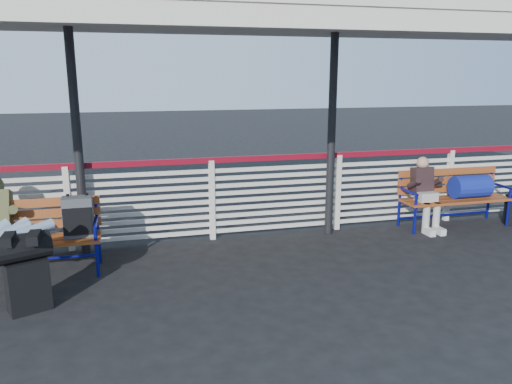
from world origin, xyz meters
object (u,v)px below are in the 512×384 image
object	(u,v)px
bench_right	(462,189)
companion_person	(426,193)
luggage_stack	(26,269)
traveler_man	(2,229)
bench_left	(43,226)

from	to	relation	value
bench_right	companion_person	distance (m)	0.69
companion_person	luggage_stack	bearing A→B (deg)	-165.04
luggage_stack	traveler_man	world-z (taller)	traveler_man
luggage_stack	companion_person	distance (m)	5.80
traveler_man	companion_person	size ratio (longest dim) A/B	1.43
bench_left	companion_person	size ratio (longest dim) A/B	1.57
bench_right	traveler_man	distance (m)	6.69
bench_left	companion_person	xyz separation A→B (m)	(5.56, 0.47, -0.01)
luggage_stack	bench_right	distance (m)	6.47
luggage_stack	bench_left	bearing A→B (deg)	64.59
bench_left	companion_person	world-z (taller)	companion_person
bench_right	companion_person	xyz separation A→B (m)	(-0.69, -0.03, -0.01)
bench_left	bench_right	world-z (taller)	bench_left
luggage_stack	bench_left	world-z (taller)	bench_left
bench_left	bench_right	distance (m)	6.27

